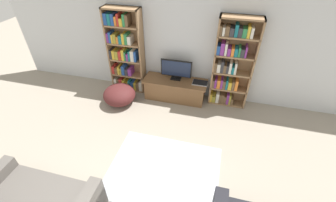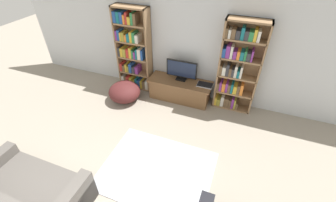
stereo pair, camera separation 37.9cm
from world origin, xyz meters
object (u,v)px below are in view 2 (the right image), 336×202
at_px(television, 182,70).
at_px(laptop, 205,85).
at_px(beanbag_ottoman, 125,92).
at_px(bookshelf_left, 133,51).
at_px(tv_stand, 180,90).
at_px(bookshelf_right, 237,68).
at_px(couch_left_sectional, 26,196).

relative_size(television, laptop, 2.04).
distance_m(television, laptop, 0.63).
relative_size(laptop, beanbag_ottoman, 0.47).
height_order(bookshelf_left, beanbag_ottoman, bookshelf_left).
relative_size(tv_stand, beanbag_ottoman, 1.98).
relative_size(tv_stand, laptop, 4.22).
xyz_separation_m(bookshelf_left, beanbag_ottoman, (0.05, -0.66, -0.75)).
xyz_separation_m(bookshelf_left, bookshelf_right, (2.45, 0.00, 0.02)).
bearing_deg(beanbag_ottoman, television, 25.81).
distance_m(bookshelf_right, beanbag_ottoman, 2.62).
height_order(tv_stand, television, television).
xyz_separation_m(bookshelf_left, couch_left_sectional, (0.07, -3.51, -0.70)).
bearing_deg(tv_stand, beanbag_ottoman, -156.97).
height_order(bookshelf_right, laptop, bookshelf_right).
distance_m(bookshelf_left, bookshelf_right, 2.45).
relative_size(bookshelf_right, television, 2.82).
distance_m(bookshelf_left, couch_left_sectional, 3.58).
bearing_deg(laptop, tv_stand, -177.41).
bearing_deg(bookshelf_right, tv_stand, -172.96).
bearing_deg(bookshelf_right, couch_left_sectional, -124.19).
height_order(bookshelf_left, couch_left_sectional, bookshelf_left).
xyz_separation_m(bookshelf_right, laptop, (-0.61, -0.12, -0.48)).
distance_m(laptop, beanbag_ottoman, 1.90).
xyz_separation_m(tv_stand, beanbag_ottoman, (-1.22, -0.52, -0.02)).
distance_m(tv_stand, beanbag_ottoman, 1.33).
bearing_deg(tv_stand, couch_left_sectional, -109.58).
relative_size(laptop, couch_left_sectional, 0.21).
bearing_deg(television, couch_left_sectional, -109.21).
relative_size(bookshelf_right, beanbag_ottoman, 2.70).
height_order(tv_stand, couch_left_sectional, couch_left_sectional).
height_order(laptop, couch_left_sectional, couch_left_sectional).
bearing_deg(couch_left_sectional, laptop, 62.32).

